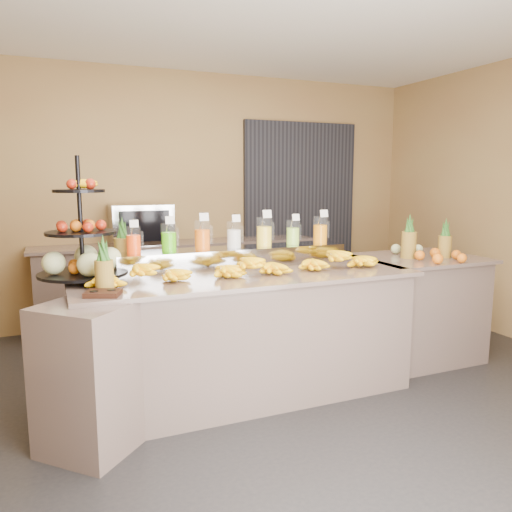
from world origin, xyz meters
TOP-DOWN VIEW (x-y plane):
  - ground at (0.00, 0.00)m, footprint 6.00×6.00m
  - room_envelope at (0.19, 0.79)m, footprint 6.04×5.02m
  - buffet_counter at (-0.12, 0.26)m, footprint 2.75×1.25m
  - right_counter at (1.70, 0.40)m, footprint 1.08×0.88m
  - back_ledge at (0.00, 2.25)m, footprint 3.10×0.55m
  - pitcher_tray at (0.02, 0.58)m, footprint 1.85×0.30m
  - juice_pitcher_orange_a at (-0.76, 0.58)m, footprint 0.11×0.11m
  - juice_pitcher_green at (-0.50, 0.58)m, footprint 0.11×0.12m
  - juice_pitcher_orange_b at (-0.24, 0.58)m, footprint 0.12×0.13m
  - juice_pitcher_milk at (0.02, 0.58)m, footprint 0.11×0.12m
  - juice_pitcher_lemon at (0.28, 0.58)m, footprint 0.13×0.13m
  - juice_pitcher_lime at (0.54, 0.58)m, footprint 0.11×0.11m
  - juice_pitcher_orange_c at (0.80, 0.58)m, footprint 0.12×0.13m
  - banana_heap at (-0.01, 0.23)m, footprint 2.16×0.20m
  - fruit_stand at (-1.08, 0.47)m, footprint 0.77×0.77m
  - condiment_caddy at (-1.05, -0.06)m, footprint 0.24×0.21m
  - pineapple_left_a at (-1.02, 0.07)m, footprint 0.11×0.11m
  - pineapple_left_b at (-0.81, 0.74)m, footprint 0.13×0.13m
  - right_fruit_pile at (1.72, 0.24)m, footprint 0.44×0.42m
  - oven_warmer at (-0.41, 2.25)m, footprint 0.63×0.44m

SIDE VIEW (x-z plane):
  - ground at x=0.00m, z-range 0.00..0.00m
  - buffet_counter at x=-0.12m, z-range 0.00..0.93m
  - back_ledge at x=0.00m, z-range 0.00..0.93m
  - right_counter at x=1.70m, z-range 0.00..0.93m
  - condiment_caddy at x=-1.05m, z-range 0.93..0.96m
  - banana_heap at x=-0.01m, z-range 0.91..1.09m
  - right_fruit_pile at x=1.72m, z-range 0.89..1.12m
  - pitcher_tray at x=0.02m, z-range 0.93..1.08m
  - pineapple_left_a at x=-1.02m, z-range 0.88..1.23m
  - pineapple_left_b at x=-0.81m, z-range 0.88..1.29m
  - oven_warmer at x=-0.41m, z-range 0.93..1.35m
  - fruit_stand at x=-1.08m, z-range 0.72..1.57m
  - juice_pitcher_orange_a at x=-0.76m, z-range 1.04..1.30m
  - juice_pitcher_lime at x=0.54m, z-range 1.04..1.30m
  - juice_pitcher_milk at x=0.02m, z-range 1.04..1.31m
  - juice_pitcher_green at x=-0.50m, z-range 1.04..1.31m
  - juice_pitcher_orange_c at x=0.80m, z-range 1.03..1.33m
  - juice_pitcher_orange_b at x=-0.24m, z-range 1.03..1.33m
  - juice_pitcher_lemon at x=0.28m, z-range 1.03..1.34m
  - room_envelope at x=0.19m, z-range 0.47..3.29m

